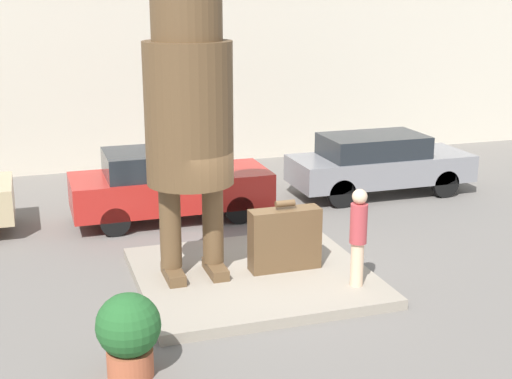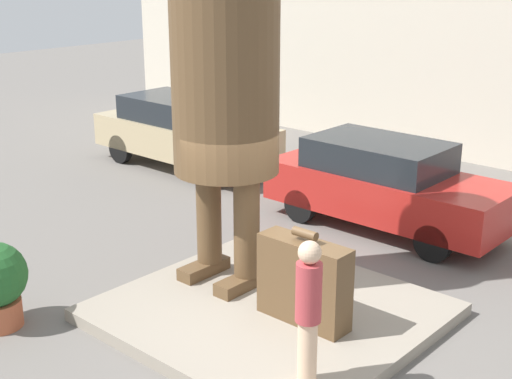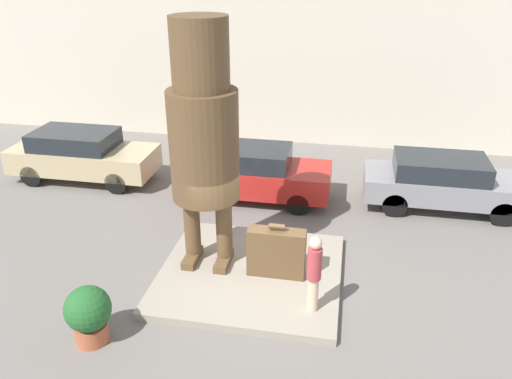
{
  "view_description": "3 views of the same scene",
  "coord_description": "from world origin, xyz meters",
  "px_view_note": "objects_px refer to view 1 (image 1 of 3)",
  "views": [
    {
      "loc": [
        -3.74,
        -11.67,
        5.19
      ],
      "look_at": [
        0.09,
        0.09,
        1.73
      ],
      "focal_mm": 50.0,
      "sensor_mm": 36.0,
      "label": 1
    },
    {
      "loc": [
        5.89,
        -6.9,
        4.88
      ],
      "look_at": [
        -0.1,
        -0.18,
        1.95
      ],
      "focal_mm": 50.0,
      "sensor_mm": 36.0,
      "label": 2
    },
    {
      "loc": [
        1.96,
        -9.6,
        6.97
      ],
      "look_at": [
        0.13,
        0.01,
        2.31
      ],
      "focal_mm": 35.0,
      "sensor_mm": 36.0,
      "label": 3
    }
  ],
  "objects_px": {
    "statue_figure": "(188,93)",
    "giant_suitcase": "(285,239)",
    "parked_car_grey": "(378,163)",
    "planter_pot": "(129,332)",
    "parked_car_red": "(168,183)",
    "tourist": "(358,233)"
  },
  "relations": [
    {
      "from": "statue_figure",
      "to": "planter_pot",
      "type": "distance_m",
      "value": 4.38
    },
    {
      "from": "statue_figure",
      "to": "parked_car_red",
      "type": "relative_size",
      "value": 1.24
    },
    {
      "from": "giant_suitcase",
      "to": "planter_pot",
      "type": "xyz_separation_m",
      "value": [
        -3.27,
        -2.66,
        -0.1
      ]
    },
    {
      "from": "statue_figure",
      "to": "tourist",
      "type": "height_order",
      "value": "statue_figure"
    },
    {
      "from": "planter_pot",
      "to": "statue_figure",
      "type": "bearing_deg",
      "value": 61.71
    },
    {
      "from": "parked_car_red",
      "to": "parked_car_grey",
      "type": "bearing_deg",
      "value": 4.23
    },
    {
      "from": "tourist",
      "to": "statue_figure",
      "type": "bearing_deg",
      "value": 151.74
    },
    {
      "from": "parked_car_red",
      "to": "planter_pot",
      "type": "relative_size",
      "value": 3.73
    },
    {
      "from": "statue_figure",
      "to": "parked_car_grey",
      "type": "distance_m",
      "value": 7.83
    },
    {
      "from": "statue_figure",
      "to": "parked_car_red",
      "type": "height_order",
      "value": "statue_figure"
    },
    {
      "from": "statue_figure",
      "to": "planter_pot",
      "type": "height_order",
      "value": "statue_figure"
    },
    {
      "from": "parked_car_grey",
      "to": "planter_pot",
      "type": "height_order",
      "value": "parked_car_grey"
    },
    {
      "from": "statue_figure",
      "to": "giant_suitcase",
      "type": "relative_size",
      "value": 4.27
    },
    {
      "from": "giant_suitcase",
      "to": "parked_car_red",
      "type": "relative_size",
      "value": 0.29
    },
    {
      "from": "statue_figure",
      "to": "giant_suitcase",
      "type": "xyz_separation_m",
      "value": [
        1.68,
        -0.28,
        -2.74
      ]
    },
    {
      "from": "statue_figure",
      "to": "planter_pot",
      "type": "xyz_separation_m",
      "value": [
        -1.58,
        -2.94,
        -2.84
      ]
    },
    {
      "from": "planter_pot",
      "to": "parked_car_grey",
      "type": "bearing_deg",
      "value": 43.72
    },
    {
      "from": "tourist",
      "to": "parked_car_red",
      "type": "bearing_deg",
      "value": 113.32
    },
    {
      "from": "giant_suitcase",
      "to": "parked_car_grey",
      "type": "bearing_deg",
      "value": 46.78
    },
    {
      "from": "giant_suitcase",
      "to": "parked_car_red",
      "type": "bearing_deg",
      "value": 107.91
    },
    {
      "from": "giant_suitcase",
      "to": "tourist",
      "type": "relative_size",
      "value": 0.76
    },
    {
      "from": "giant_suitcase",
      "to": "parked_car_grey",
      "type": "distance_m",
      "value": 6.29
    }
  ]
}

